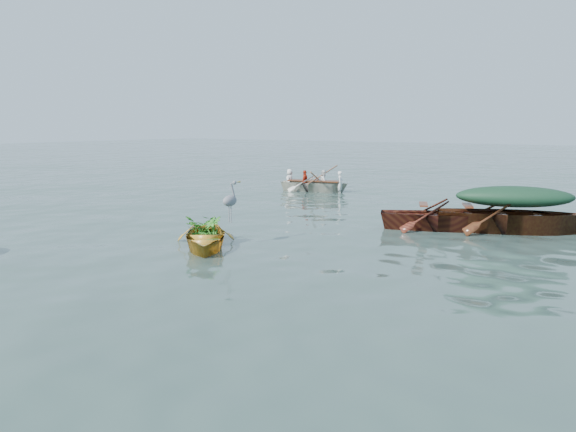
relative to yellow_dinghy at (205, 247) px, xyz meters
The scene contains 11 objects.
ground 0.55m from the yellow_dinghy, 27.24° to the left, with size 140.00×140.00×0.00m, color #395049.
yellow_dinghy is the anchor object (origin of this frame).
green_tarp_boat 7.53m from the yellow_dinghy, 48.22° to the left, with size 1.57×5.04×1.22m, color #553113.
open_wooden_boat 6.09m from the yellow_dinghy, 54.66° to the left, with size 1.38×4.42×1.03m, color #612A18.
rowed_boat 10.62m from the yellow_dinghy, 109.44° to the left, with size 1.14×3.81×0.88m, color silver.
green_tarp_cover 7.58m from the yellow_dinghy, 48.22° to the left, with size 0.86×2.77×0.52m, color #173823.
thwart_benches 6.12m from the yellow_dinghy, 54.66° to the left, with size 0.83×2.21×0.04m, color #562514, non-canonical shape.
heron 1.02m from the yellow_dinghy, 46.84° to the left, with size 0.28×0.40×0.92m, color gray, non-canonical shape.
dinghy_weeds 0.89m from the yellow_dinghy, 128.87° to the left, with size 0.70×0.90×0.60m, color #30751E.
rowers 10.65m from the yellow_dinghy, 109.44° to the left, with size 1.03×2.67×0.76m, color white.
oars 10.63m from the yellow_dinghy, 109.44° to the left, with size 2.60×0.60×0.06m, color #945938, non-canonical shape.
Camera 1 is at (7.77, -8.93, 2.62)m, focal length 35.00 mm.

